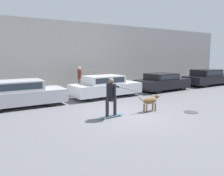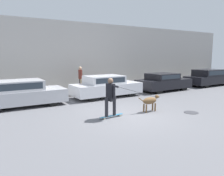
# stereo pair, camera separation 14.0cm
# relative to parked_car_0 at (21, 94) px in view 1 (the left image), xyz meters

# --- Properties ---
(ground_plane) EXTENTS (36.00, 36.00, 0.00)m
(ground_plane) POSITION_rel_parked_car_0_xyz_m (3.50, -4.11, -0.65)
(ground_plane) COLOR slate
(back_wall) EXTENTS (32.00, 0.30, 4.85)m
(back_wall) POSITION_rel_parked_car_0_xyz_m (3.50, 3.15, 1.78)
(back_wall) COLOR #B2ADA8
(back_wall) RESTS_ON ground_plane
(sidewalk_curb) EXTENTS (30.00, 1.90, 0.11)m
(sidewalk_curb) POSITION_rel_parked_car_0_xyz_m (3.50, 2.03, -0.59)
(sidewalk_curb) COLOR gray
(sidewalk_curb) RESTS_ON ground_plane
(parked_car_0) EXTENTS (4.13, 1.78, 1.32)m
(parked_car_0) POSITION_rel_parked_car_0_xyz_m (0.00, 0.00, 0.00)
(parked_car_0) COLOR black
(parked_car_0) RESTS_ON ground_plane
(parked_car_1) EXTENTS (4.36, 1.84, 1.32)m
(parked_car_1) POSITION_rel_parked_car_0_xyz_m (4.84, -0.00, 0.00)
(parked_car_1) COLOR black
(parked_car_1) RESTS_ON ground_plane
(parked_car_2) EXTENTS (4.13, 1.98, 1.26)m
(parked_car_2) POSITION_rel_parked_car_0_xyz_m (9.62, -0.00, -0.03)
(parked_car_2) COLOR black
(parked_car_2) RESTS_ON ground_plane
(parked_car_3) EXTENTS (4.52, 1.82, 1.37)m
(parked_car_3) POSITION_rel_parked_car_0_xyz_m (14.87, -0.00, 0.02)
(parked_car_3) COLOR black
(parked_car_3) RESTS_ON ground_plane
(dog) EXTENTS (1.20, 0.32, 0.74)m
(dog) POSITION_rel_parked_car_0_xyz_m (4.80, -4.10, -0.16)
(dog) COLOR brown
(dog) RESTS_ON ground_plane
(skateboarder) EXTENTS (2.98, 0.56, 1.64)m
(skateboarder) POSITION_rel_parked_car_0_xyz_m (2.75, -4.05, 0.29)
(skateboarder) COLOR beige
(skateboarder) RESTS_ON ground_plane
(pedestrian_with_bag) EXTENTS (0.23, 0.62, 1.69)m
(pedestrian_with_bag) POSITION_rel_parked_car_0_xyz_m (4.03, 2.05, 0.42)
(pedestrian_with_bag) COLOR #28282D
(pedestrian_with_bag) RESTS_ON sidewalk_curb
(manhole_cover) EXTENTS (0.63, 0.63, 0.01)m
(manhole_cover) POSITION_rel_parked_car_0_xyz_m (6.25, -5.22, -0.64)
(manhole_cover) COLOR #38383D
(manhole_cover) RESTS_ON ground_plane
(fire_hydrant) EXTENTS (0.18, 0.18, 0.64)m
(fire_hydrant) POSITION_rel_parked_car_0_xyz_m (17.51, 0.83, -0.31)
(fire_hydrant) COLOR gold
(fire_hydrant) RESTS_ON ground_plane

